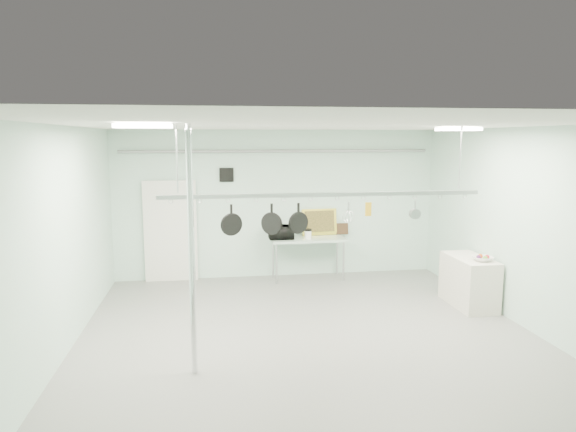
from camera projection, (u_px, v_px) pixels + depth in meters
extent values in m
plane|color=gray|center=(314.00, 346.00, 7.51)|extent=(8.00, 8.00, 0.00)
cube|color=silver|center=(316.00, 126.00, 7.04)|extent=(7.00, 8.00, 0.02)
cube|color=#AFD2BE|center=(278.00, 204.00, 11.17)|extent=(7.00, 0.02, 3.20)
cube|color=#AFD2BE|center=(539.00, 232.00, 7.80)|extent=(0.02, 8.00, 3.20)
cube|color=silver|center=(171.00, 232.00, 10.87)|extent=(1.10, 0.10, 2.20)
cube|color=black|center=(227.00, 175.00, 10.89)|extent=(0.30, 0.04, 0.30)
cylinder|color=gray|center=(278.00, 151.00, 10.91)|extent=(6.60, 0.07, 0.07)
cylinder|color=silver|center=(192.00, 252.00, 6.44)|extent=(0.08, 0.08, 3.20)
cube|color=#ABC9B7|center=(308.00, 239.00, 10.99)|extent=(1.60, 0.70, 0.05)
cylinder|color=#B7B7BC|center=(276.00, 264.00, 10.68)|extent=(0.04, 0.04, 0.86)
cylinder|color=#B7B7BC|center=(273.00, 258.00, 11.22)|extent=(0.04, 0.04, 0.86)
cylinder|color=#B7B7BC|center=(344.00, 261.00, 10.89)|extent=(0.04, 0.04, 0.86)
cylinder|color=#B7B7BC|center=(337.00, 255.00, 11.44)|extent=(0.04, 0.04, 0.86)
cube|color=beige|center=(469.00, 282.00, 9.29)|extent=(0.60, 1.20, 0.90)
cube|color=#B7B7BC|center=(324.00, 195.00, 7.51)|extent=(4.80, 0.06, 0.06)
cylinder|color=#B7B7BC|center=(177.00, 161.00, 7.12)|extent=(0.02, 0.02, 0.94)
cylinder|color=#B7B7BC|center=(460.00, 160.00, 7.75)|extent=(0.02, 0.02, 0.94)
cube|color=white|center=(143.00, 126.00, 5.93)|extent=(0.65, 0.30, 0.05)
cube|color=white|center=(459.00, 129.00, 7.99)|extent=(0.65, 0.30, 0.05)
imported|color=black|center=(281.00, 232.00, 10.86)|extent=(0.52, 0.36, 0.29)
cylinder|color=white|center=(308.00, 235.00, 10.85)|extent=(0.18, 0.18, 0.18)
cube|color=gold|center=(319.00, 222.00, 11.28)|extent=(0.79, 0.19, 0.58)
cube|color=#362213|center=(341.00, 229.00, 11.38)|extent=(0.30, 0.10, 0.25)
imported|color=white|center=(483.00, 259.00, 8.93)|extent=(0.34, 0.34, 0.08)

